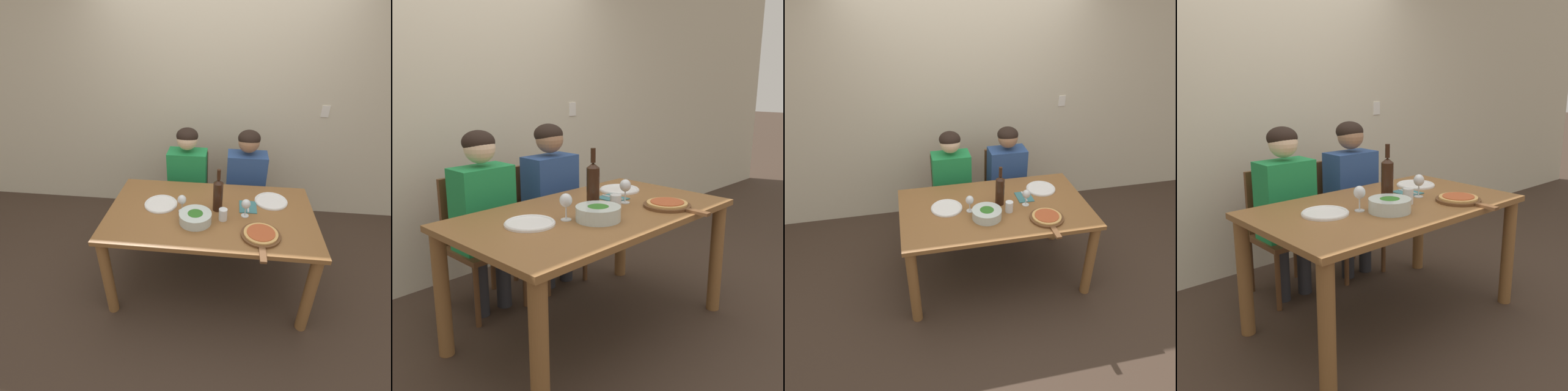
{
  "view_description": "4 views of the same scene",
  "coord_description": "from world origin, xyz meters",
  "views": [
    {
      "loc": [
        0.11,
        -2.02,
        2.16
      ],
      "look_at": [
        -0.13,
        0.11,
        0.85
      ],
      "focal_mm": 28.0,
      "sensor_mm": 36.0,
      "label": 1
    },
    {
      "loc": [
        -1.87,
        -1.76,
        1.52
      ],
      "look_at": [
        -0.01,
        0.02,
        0.86
      ],
      "focal_mm": 42.0,
      "sensor_mm": 36.0,
      "label": 2
    },
    {
      "loc": [
        -0.71,
        -2.71,
        2.59
      ],
      "look_at": [
        -0.13,
        -0.02,
        0.91
      ],
      "focal_mm": 35.0,
      "sensor_mm": 36.0,
      "label": 3
    },
    {
      "loc": [
        -1.88,
        -1.97,
        1.51
      ],
      "look_at": [
        -0.14,
        -0.03,
        0.85
      ],
      "focal_mm": 42.0,
      "sensor_mm": 36.0,
      "label": 4
    }
  ],
  "objects": [
    {
      "name": "wine_bottle",
      "position": [
        0.05,
        0.04,
        0.91
      ],
      "size": [
        0.08,
        0.08,
        0.36
      ],
      "color": "black",
      "rests_on": "dining_table"
    },
    {
      "name": "chair_right",
      "position": [
        0.3,
        0.8,
        0.48
      ],
      "size": [
        0.42,
        0.42,
        0.89
      ],
      "color": "brown",
      "rests_on": "ground"
    },
    {
      "name": "fork_on_napkin",
      "position": [
        0.3,
        0.1,
        0.77
      ],
      "size": [
        0.14,
        0.18,
        0.01
      ],
      "color": "#387075",
      "rests_on": "dining_table"
    },
    {
      "name": "wine_glass_left",
      "position": [
        -0.23,
        -0.02,
        0.87
      ],
      "size": [
        0.07,
        0.07,
        0.15
      ],
      "color": "silver",
      "rests_on": "dining_table"
    },
    {
      "name": "dinner_plate_left",
      "position": [
        -0.42,
        0.06,
        0.78
      ],
      "size": [
        0.27,
        0.27,
        0.02
      ],
      "color": "white",
      "rests_on": "dining_table"
    },
    {
      "name": "water_tumbler",
      "position": [
        0.1,
        -0.09,
        0.82
      ],
      "size": [
        0.07,
        0.07,
        0.1
      ],
      "color": "silver",
      "rests_on": "dining_table"
    },
    {
      "name": "pizza_on_board",
      "position": [
        0.38,
        -0.27,
        0.78
      ],
      "size": [
        0.28,
        0.42,
        0.04
      ],
      "color": "brown",
      "rests_on": "dining_table"
    },
    {
      "name": "back_wall",
      "position": [
        0.0,
        1.31,
        1.35
      ],
      "size": [
        10.0,
        0.06,
        2.7
      ],
      "color": "beige",
      "rests_on": "ground"
    },
    {
      "name": "person_woman",
      "position": [
        -0.28,
        0.69,
        0.73
      ],
      "size": [
        0.47,
        0.51,
        1.21
      ],
      "color": "#28282D",
      "rests_on": "ground"
    },
    {
      "name": "dining_table",
      "position": [
        0.0,
        0.0,
        0.64
      ],
      "size": [
        1.65,
        0.94,
        0.77
      ],
      "color": "brown",
      "rests_on": "ground"
    },
    {
      "name": "wine_glass_right",
      "position": [
        0.27,
        -0.02,
        0.87
      ],
      "size": [
        0.07,
        0.07,
        0.15
      ],
      "color": "silver",
      "rests_on": "dining_table"
    },
    {
      "name": "chair_left",
      "position": [
        -0.28,
        0.8,
        0.48
      ],
      "size": [
        0.42,
        0.42,
        0.89
      ],
      "color": "brown",
      "rests_on": "ground"
    },
    {
      "name": "person_man",
      "position": [
        0.3,
        0.69,
        0.73
      ],
      "size": [
        0.47,
        0.51,
        1.21
      ],
      "color": "#28282D",
      "rests_on": "ground"
    },
    {
      "name": "broccoli_bowl",
      "position": [
        -0.11,
        -0.14,
        0.81
      ],
      "size": [
        0.25,
        0.25,
        0.09
      ],
      "color": "silver",
      "rests_on": "dining_table"
    },
    {
      "name": "dinner_plate_right",
      "position": [
        0.5,
        0.21,
        0.78
      ],
      "size": [
        0.27,
        0.27,
        0.02
      ],
      "color": "white",
      "rests_on": "dining_table"
    },
    {
      "name": "ground_plane",
      "position": [
        0.0,
        0.0,
        0.0
      ],
      "size": [
        40.0,
        40.0,
        0.0
      ],
      "primitive_type": "plane",
      "color": "#3D2D23"
    }
  ]
}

